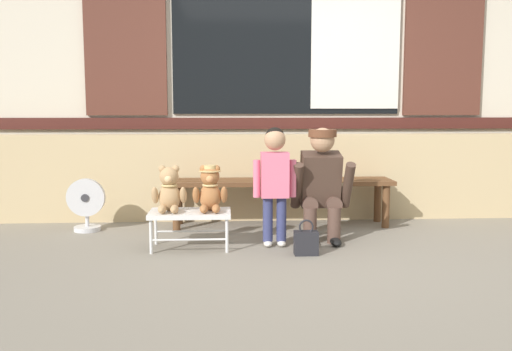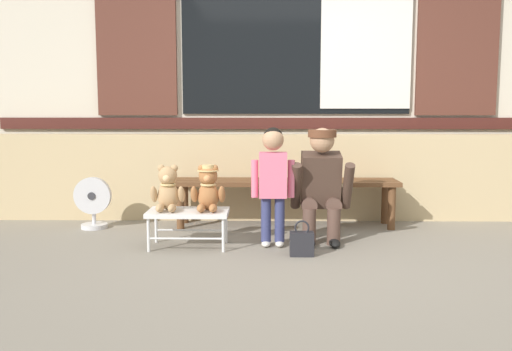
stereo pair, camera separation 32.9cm
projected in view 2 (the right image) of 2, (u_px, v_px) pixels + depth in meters
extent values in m
plane|color=gray|center=(308.00, 255.00, 4.18)|extent=(60.00, 60.00, 0.00)
cube|color=tan|center=(297.00, 177.00, 5.55)|extent=(6.74, 0.25, 0.85)
cube|color=beige|center=(296.00, 48.00, 5.91)|extent=(6.88, 0.20, 3.49)
cube|color=#471E19|center=(296.00, 123.00, 5.88)|extent=(6.33, 0.04, 0.12)
cube|color=black|center=(296.00, 47.00, 5.79)|extent=(2.40, 0.03, 1.40)
cube|color=silver|center=(366.00, 46.00, 5.77)|extent=(0.94, 0.02, 1.29)
cube|color=#562D23|center=(136.00, 47.00, 5.81)|extent=(0.84, 0.05, 1.43)
cube|color=#562D23|center=(458.00, 46.00, 5.76)|extent=(0.84, 0.05, 1.43)
cube|color=brown|center=(286.00, 184.00, 5.04)|extent=(2.10, 0.11, 0.04)
cube|color=brown|center=(285.00, 182.00, 5.19)|extent=(2.10, 0.11, 0.04)
cube|color=brown|center=(285.00, 180.00, 5.33)|extent=(2.10, 0.11, 0.04)
cylinder|color=brown|center=(180.00, 208.00, 5.09)|extent=(0.07, 0.07, 0.40)
cylinder|color=brown|center=(185.00, 202.00, 5.37)|extent=(0.07, 0.07, 0.40)
cylinder|color=brown|center=(392.00, 208.00, 5.06)|extent=(0.07, 0.07, 0.40)
cylinder|color=brown|center=(385.00, 203.00, 5.34)|extent=(0.07, 0.07, 0.40)
cube|color=silver|center=(188.00, 212.00, 4.40)|extent=(0.64, 0.36, 0.04)
cylinder|color=silver|center=(148.00, 235.00, 4.28)|extent=(0.02, 0.02, 0.26)
cylinder|color=silver|center=(156.00, 227.00, 4.58)|extent=(0.02, 0.02, 0.26)
cylinder|color=silver|center=(223.00, 235.00, 4.27)|extent=(0.02, 0.02, 0.26)
cylinder|color=silver|center=(226.00, 227.00, 4.57)|extent=(0.02, 0.02, 0.26)
cylinder|color=silver|center=(186.00, 239.00, 4.28)|extent=(0.58, 0.02, 0.02)
cylinder|color=silver|center=(191.00, 230.00, 4.57)|extent=(0.58, 0.02, 0.02)
ellipsoid|color=tan|center=(168.00, 196.00, 4.41)|extent=(0.17, 0.14, 0.22)
sphere|color=tan|center=(168.00, 176.00, 4.38)|extent=(0.15, 0.15, 0.15)
sphere|color=#F4C188|center=(167.00, 178.00, 4.33)|extent=(0.06, 0.06, 0.06)
sphere|color=tan|center=(161.00, 168.00, 4.39)|extent=(0.06, 0.06, 0.06)
ellipsoid|color=tan|center=(154.00, 194.00, 4.38)|extent=(0.06, 0.11, 0.16)
ellipsoid|color=tan|center=(160.00, 208.00, 4.31)|extent=(0.06, 0.15, 0.06)
sphere|color=tan|center=(174.00, 168.00, 4.38)|extent=(0.06, 0.06, 0.06)
ellipsoid|color=tan|center=(181.00, 194.00, 4.38)|extent=(0.06, 0.11, 0.16)
ellipsoid|color=tan|center=(172.00, 208.00, 4.31)|extent=(0.06, 0.15, 0.06)
torus|color=#D6B775|center=(168.00, 184.00, 4.40)|extent=(0.13, 0.13, 0.02)
ellipsoid|color=#A86B3D|center=(208.00, 196.00, 4.41)|extent=(0.17, 0.14, 0.22)
sphere|color=#A86B3D|center=(208.00, 176.00, 4.38)|extent=(0.15, 0.15, 0.15)
sphere|color=#E1955B|center=(207.00, 178.00, 4.32)|extent=(0.06, 0.06, 0.06)
sphere|color=#A86B3D|center=(201.00, 168.00, 4.38)|extent=(0.06, 0.06, 0.06)
ellipsoid|color=#A86B3D|center=(194.00, 194.00, 4.38)|extent=(0.06, 0.11, 0.16)
ellipsoid|color=#A86B3D|center=(201.00, 208.00, 4.30)|extent=(0.06, 0.15, 0.06)
sphere|color=#A86B3D|center=(215.00, 168.00, 4.38)|extent=(0.06, 0.06, 0.06)
ellipsoid|color=#A86B3D|center=(222.00, 194.00, 4.37)|extent=(0.06, 0.11, 0.16)
ellipsoid|color=#A86B3D|center=(213.00, 208.00, 4.30)|extent=(0.06, 0.15, 0.06)
torus|color=#D6B775|center=(208.00, 185.00, 4.39)|extent=(0.13, 0.13, 0.02)
cylinder|color=#D6B775|center=(208.00, 171.00, 4.38)|extent=(0.17, 0.17, 0.01)
cylinder|color=#D6B775|center=(208.00, 168.00, 4.37)|extent=(0.10, 0.10, 0.04)
cylinder|color=navy|center=(266.00, 219.00, 4.44)|extent=(0.08, 0.08, 0.36)
ellipsoid|color=silver|center=(266.00, 244.00, 4.44)|extent=(0.07, 0.12, 0.05)
cylinder|color=navy|center=(280.00, 219.00, 4.44)|extent=(0.08, 0.08, 0.36)
ellipsoid|color=silver|center=(280.00, 244.00, 4.44)|extent=(0.07, 0.12, 0.05)
cube|color=#E56B89|center=(273.00, 175.00, 4.40)|extent=(0.22, 0.15, 0.36)
cylinder|color=#E56B89|center=(255.00, 179.00, 4.40)|extent=(0.06, 0.06, 0.30)
cylinder|color=#E56B89|center=(291.00, 179.00, 4.40)|extent=(0.06, 0.06, 0.30)
sphere|color=tan|center=(273.00, 140.00, 4.36)|extent=(0.17, 0.17, 0.17)
sphere|color=black|center=(273.00, 137.00, 4.37)|extent=(0.16, 0.16, 0.16)
cylinder|color=brown|center=(309.00, 226.00, 4.51)|extent=(0.11, 0.11, 0.30)
cylinder|color=brown|center=(308.00, 203.00, 4.63)|extent=(0.13, 0.32, 0.13)
ellipsoid|color=black|center=(310.00, 243.00, 4.45)|extent=(0.09, 0.20, 0.06)
cylinder|color=brown|center=(334.00, 226.00, 4.51)|extent=(0.11, 0.11, 0.30)
cylinder|color=brown|center=(332.00, 203.00, 4.63)|extent=(0.13, 0.32, 0.13)
ellipsoid|color=black|center=(335.00, 243.00, 4.44)|extent=(0.09, 0.20, 0.06)
cube|color=#473328|center=(321.00, 180.00, 4.57)|extent=(0.32, 0.30, 0.47)
cylinder|color=#473328|center=(296.00, 186.00, 4.48)|extent=(0.08, 0.28, 0.40)
cylinder|color=#473328|center=(348.00, 186.00, 4.48)|extent=(0.08, 0.28, 0.40)
sphere|color=tan|center=(322.00, 140.00, 4.47)|extent=(0.20, 0.20, 0.20)
cylinder|color=brown|center=(322.00, 134.00, 4.46)|extent=(0.23, 0.23, 0.06)
cube|color=brown|center=(342.00, 195.00, 4.68)|extent=(0.10, 0.22, 0.16)
cube|color=#232328|center=(302.00, 244.00, 4.17)|extent=(0.18, 0.11, 0.18)
torus|color=#232328|center=(302.00, 228.00, 4.15)|extent=(0.11, 0.01, 0.11)
cylinder|color=silver|center=(94.00, 226.00, 5.14)|extent=(0.24, 0.24, 0.04)
cylinder|color=silver|center=(94.00, 219.00, 5.14)|extent=(0.04, 0.04, 0.10)
cylinder|color=silver|center=(93.00, 195.00, 5.09)|extent=(0.34, 0.06, 0.34)
cylinder|color=#333338|center=(93.00, 195.00, 5.09)|extent=(0.07, 0.08, 0.07)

